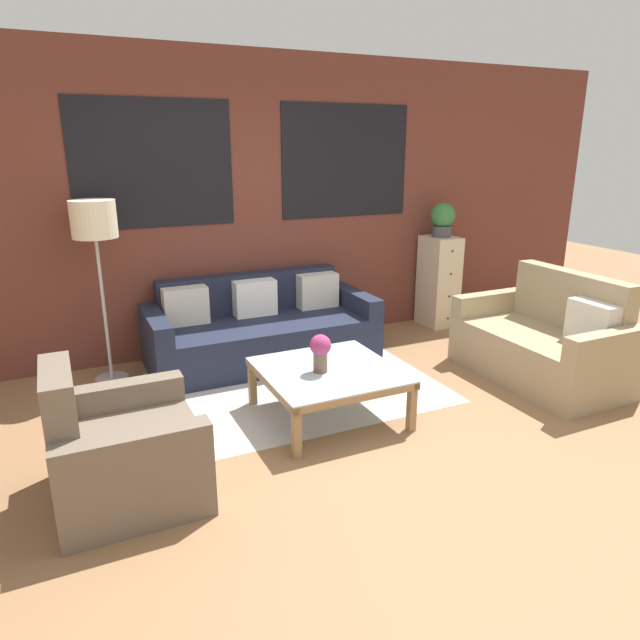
# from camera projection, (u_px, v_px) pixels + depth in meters

# --- Properties ---
(ground_plane) EXTENTS (16.00, 16.00, 0.00)m
(ground_plane) POSITION_uv_depth(u_px,v_px,m) (383.00, 450.00, 3.83)
(ground_plane) COLOR #8E6642
(wall_back_brick) EXTENTS (8.40, 0.09, 2.80)m
(wall_back_brick) POSITION_uv_depth(u_px,v_px,m) (257.00, 204.00, 5.52)
(wall_back_brick) COLOR brown
(wall_back_brick) RESTS_ON ground_plane
(rug) EXTENTS (2.29, 1.72, 0.00)m
(rug) POSITION_uv_depth(u_px,v_px,m) (297.00, 387.00, 4.82)
(rug) COLOR #BCB7B2
(rug) RESTS_ON ground_plane
(couch_dark) EXTENTS (2.09, 0.88, 0.78)m
(couch_dark) POSITION_uv_depth(u_px,v_px,m) (261.00, 331.00, 5.37)
(couch_dark) COLOR #1E2338
(couch_dark) RESTS_ON ground_plane
(settee_vintage) EXTENTS (0.80, 1.45, 0.92)m
(settee_vintage) POSITION_uv_depth(u_px,v_px,m) (545.00, 344.00, 4.94)
(settee_vintage) COLOR tan
(settee_vintage) RESTS_ON ground_plane
(armchair_corner) EXTENTS (0.80, 0.85, 0.84)m
(armchair_corner) POSITION_uv_depth(u_px,v_px,m) (122.00, 453.00, 3.27)
(armchair_corner) COLOR #6B5B4C
(armchair_corner) RESTS_ON ground_plane
(coffee_table) EXTENTS (0.96, 0.96, 0.39)m
(coffee_table) POSITION_uv_depth(u_px,v_px,m) (328.00, 375.00, 4.21)
(coffee_table) COLOR silver
(coffee_table) RESTS_ON ground_plane
(floor_lamp) EXTENTS (0.36, 0.36, 1.54)m
(floor_lamp) POSITION_uv_depth(u_px,v_px,m) (95.00, 228.00, 4.59)
(floor_lamp) COLOR #B2B2B7
(floor_lamp) RESTS_ON ground_plane
(drawer_cabinet) EXTENTS (0.33, 0.42, 1.00)m
(drawer_cabinet) POSITION_uv_depth(u_px,v_px,m) (439.00, 281.00, 6.36)
(drawer_cabinet) COLOR beige
(drawer_cabinet) RESTS_ON ground_plane
(potted_plant) EXTENTS (0.27, 0.27, 0.37)m
(potted_plant) POSITION_uv_depth(u_px,v_px,m) (442.00, 219.00, 6.15)
(potted_plant) COLOR #47474C
(potted_plant) RESTS_ON drawer_cabinet
(flower_vase) EXTENTS (0.16, 0.16, 0.28)m
(flower_vase) POSITION_uv_depth(u_px,v_px,m) (320.00, 350.00, 4.09)
(flower_vase) COLOR brown
(flower_vase) RESTS_ON coffee_table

